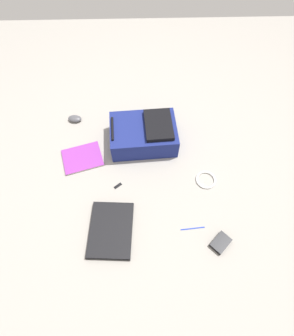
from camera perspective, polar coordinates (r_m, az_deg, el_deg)
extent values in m
plane|color=gray|center=(1.75, -0.59, -1.07)|extent=(3.59, 3.59, 0.00)
cube|color=navy|center=(1.83, -0.75, 7.23)|extent=(0.34, 0.46, 0.15)
cube|color=black|center=(1.76, 2.50, 9.30)|extent=(0.27, 0.19, 0.03)
cylinder|color=black|center=(1.77, -7.47, 8.41)|extent=(0.19, 0.03, 0.02)
cube|color=black|center=(1.60, -7.76, -13.09)|extent=(0.35, 0.27, 0.02)
cube|color=black|center=(1.58, -7.82, -12.92)|extent=(0.34, 0.26, 0.01)
cube|color=silver|center=(1.86, -13.73, 2.10)|extent=(0.26, 0.30, 0.01)
cube|color=purple|center=(1.85, -13.78, 2.23)|extent=(0.27, 0.31, 0.00)
ellipsoid|color=#4C4C51|center=(2.07, -15.29, 10.22)|extent=(0.08, 0.11, 0.04)
torus|color=silver|center=(1.76, 12.58, -2.48)|extent=(0.13, 0.13, 0.01)
cube|color=black|center=(1.61, 15.58, -15.25)|extent=(0.13, 0.14, 0.03)
cylinder|color=#1933B2|center=(1.62, 9.82, -12.68)|extent=(0.02, 0.14, 0.01)
cube|color=black|center=(1.71, -6.29, -3.80)|extent=(0.05, 0.05, 0.01)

